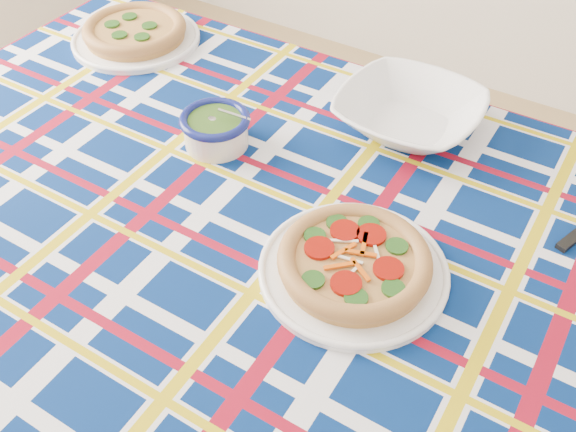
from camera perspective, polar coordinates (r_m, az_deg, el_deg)
The scene contains 6 objects.
dining_table at distance 1.20m, azimuth -2.20°, elevation -2.51°, with size 1.70×1.07×0.79m.
tablecloth at distance 1.18m, azimuth -2.24°, elevation -1.65°, with size 1.72×1.09×0.11m, color #041E56, non-canonical shape.
main_focaccia_plate at distance 1.03m, azimuth 5.92°, elevation -4.01°, with size 0.32×0.32×0.06m, color #B37D3F, non-canonical shape.
pesto_bowl at distance 1.28m, azimuth -6.47°, elevation 7.86°, with size 0.14×0.14×0.08m, color #203E11, non-canonical shape.
serving_bowl at distance 1.34m, azimuth 10.71°, elevation 8.98°, with size 0.29×0.29×0.07m, color white.
second_focaccia_plate at distance 1.66m, azimuth -13.46°, elevation 15.71°, with size 0.32×0.32×0.06m, color #B37D3F, non-canonical shape.
Camera 1 is at (0.46, -0.56, 1.59)m, focal length 40.00 mm.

